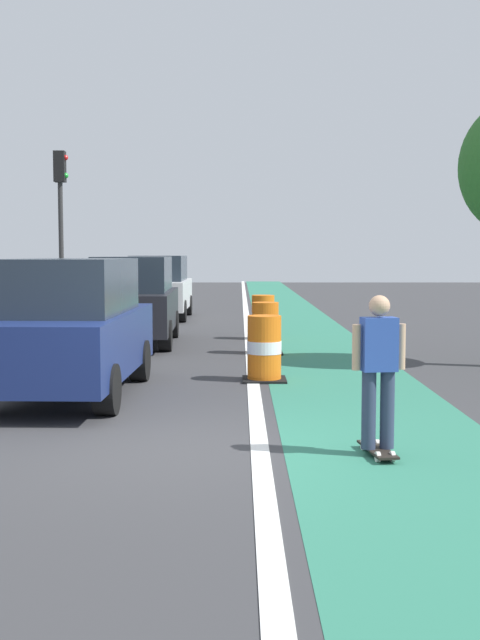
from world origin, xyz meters
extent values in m
plane|color=#38383A|center=(0.00, 0.00, 0.00)|extent=(100.00, 100.00, 0.00)
cube|color=#2D755B|center=(2.40, 12.00, 0.00)|extent=(2.50, 80.00, 0.01)
cube|color=silver|center=(0.90, 12.00, 0.01)|extent=(0.20, 80.00, 0.01)
cube|color=black|center=(2.13, -0.34, 0.07)|extent=(0.33, 0.82, 0.02)
cylinder|color=silver|center=(2.24, -0.59, 0.06)|extent=(0.05, 0.11, 0.11)
cylinder|color=silver|center=(2.09, -0.61, 0.06)|extent=(0.05, 0.11, 0.11)
cylinder|color=silver|center=(2.17, -0.07, 0.06)|extent=(0.05, 0.11, 0.11)
cylinder|color=silver|center=(2.02, -0.09, 0.06)|extent=(0.05, 0.11, 0.11)
cylinder|color=#2D3851|center=(2.23, -0.33, 0.49)|extent=(0.15, 0.15, 0.82)
cylinder|color=#2D3851|center=(2.03, -0.35, 0.49)|extent=(0.15, 0.15, 0.82)
cube|color=#2D4CA5|center=(2.13, -0.34, 1.18)|extent=(0.39, 0.27, 0.56)
cylinder|color=tan|center=(2.37, -0.31, 1.15)|extent=(0.09, 0.09, 0.48)
cylinder|color=tan|center=(1.89, -0.37, 1.15)|extent=(0.09, 0.09, 0.48)
sphere|color=tan|center=(2.13, -0.34, 1.58)|extent=(0.22, 0.22, 0.22)
cube|color=navy|center=(-1.84, 3.25, 0.79)|extent=(1.97, 4.65, 0.90)
cube|color=#232D38|center=(-1.84, 3.25, 1.64)|extent=(1.70, 2.90, 0.80)
cylinder|color=black|center=(-2.62, 4.69, 0.34)|extent=(0.30, 0.69, 0.68)
cylinder|color=black|center=(-0.98, 4.65, 0.34)|extent=(0.30, 0.69, 0.68)
cylinder|color=black|center=(-1.06, 1.80, 0.34)|extent=(0.30, 0.69, 0.68)
cube|color=black|center=(-1.79, 10.12, 0.79)|extent=(1.96, 4.65, 0.90)
cube|color=#232D38|center=(-1.79, 10.12, 1.64)|extent=(1.69, 2.89, 0.80)
cylinder|color=black|center=(-2.65, 11.52, 0.34)|extent=(0.30, 0.69, 0.68)
cylinder|color=black|center=(-1.01, 11.56, 0.34)|extent=(0.30, 0.69, 0.68)
cylinder|color=black|center=(-2.57, 8.67, 0.34)|extent=(0.30, 0.69, 0.68)
cylinder|color=black|center=(-0.94, 8.71, 0.34)|extent=(0.30, 0.69, 0.68)
cube|color=silver|center=(-1.93, 17.53, 0.79)|extent=(1.84, 4.60, 0.90)
cube|color=#232D38|center=(-1.93, 17.53, 1.64)|extent=(1.62, 2.85, 0.80)
cylinder|color=black|center=(-2.75, 18.95, 0.34)|extent=(0.28, 0.68, 0.68)
cylinder|color=black|center=(-1.11, 18.95, 0.34)|extent=(0.28, 0.68, 0.68)
cylinder|color=black|center=(-2.75, 16.10, 0.34)|extent=(0.28, 0.68, 0.68)
cylinder|color=black|center=(-1.11, 16.10, 0.34)|extent=(0.28, 0.68, 0.68)
cylinder|color=orange|center=(1.09, 4.66, 0.25)|extent=(0.56, 0.56, 0.42)
cylinder|color=white|center=(1.09, 4.66, 0.57)|extent=(0.57, 0.57, 0.21)
cylinder|color=orange|center=(1.09, 4.66, 0.88)|extent=(0.56, 0.56, 0.42)
cube|color=black|center=(1.09, 4.66, 0.02)|extent=(0.73, 0.73, 0.04)
cylinder|color=orange|center=(1.22, 8.30, 0.25)|extent=(0.56, 0.56, 0.42)
cylinder|color=white|center=(1.22, 8.30, 0.57)|extent=(0.57, 0.57, 0.21)
cylinder|color=orange|center=(1.22, 8.30, 0.88)|extent=(0.56, 0.56, 0.42)
cube|color=black|center=(1.22, 8.30, 0.02)|extent=(0.73, 0.73, 0.04)
cylinder|color=orange|center=(1.25, 11.20, 0.25)|extent=(0.56, 0.56, 0.42)
cylinder|color=white|center=(1.25, 11.20, 0.57)|extent=(0.57, 0.57, 0.21)
cylinder|color=orange|center=(1.25, 11.20, 0.88)|extent=(0.56, 0.56, 0.42)
cube|color=black|center=(1.25, 11.20, 0.02)|extent=(0.73, 0.73, 0.04)
cylinder|color=#2D2D2D|center=(-4.60, 15.28, 2.10)|extent=(0.14, 0.14, 4.20)
cube|color=black|center=(-4.60, 15.28, 4.65)|extent=(0.32, 0.32, 0.90)
sphere|color=red|center=(-4.43, 15.28, 4.91)|extent=(0.16, 0.16, 0.16)
sphere|color=green|center=(-4.43, 15.28, 4.39)|extent=(0.16, 0.16, 0.16)
cylinder|color=#33333D|center=(-4.16, 18.52, 0.43)|extent=(0.20, 0.20, 0.86)
cube|color=white|center=(-4.16, 18.52, 1.13)|extent=(0.34, 0.20, 0.54)
sphere|color=beige|center=(-4.16, 18.52, 1.51)|extent=(0.20, 0.20, 0.20)
camera|label=1|loc=(0.68, -8.68, 2.12)|focal=45.42mm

